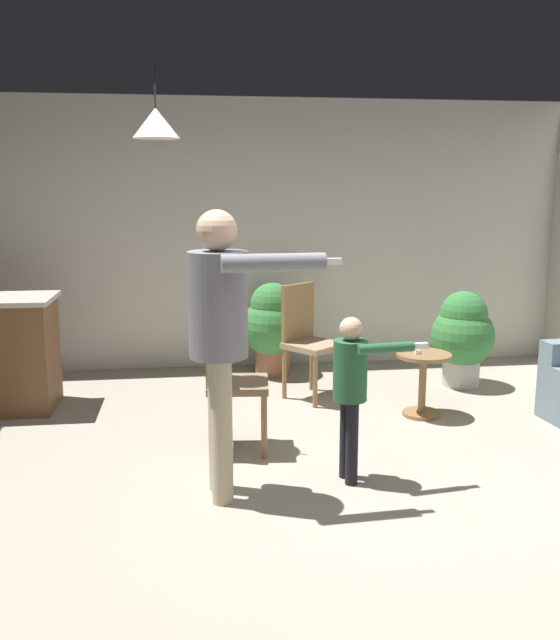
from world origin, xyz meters
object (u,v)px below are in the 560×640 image
dining_chair_by_counter (227,375)px  potted_plant_by_wall (463,334)px  spare_remote_on_table (417,351)px  side_table_by_couch (423,377)px  person_child (352,381)px  person_adult (221,323)px  dining_chair_near_wall (307,337)px  potted_plant_corner (273,324)px

dining_chair_by_counter → potted_plant_by_wall: dining_chair_by_counter is taller
potted_plant_by_wall → spare_remote_on_table: (-0.70, -0.76, 0.05)m
side_table_by_couch → potted_plant_by_wall: potted_plant_by_wall is taller
person_child → potted_plant_by_wall: bearing=134.8°
person_adult → potted_plant_by_wall: bearing=128.1°
dining_chair_near_wall → person_adult: bearing=28.0°
person_child → potted_plant_by_wall: (1.52, 1.94, -0.16)m
person_adult → spare_remote_on_table: size_ratio=13.13×
person_adult → potted_plant_corner: person_adult is taller
person_adult → dining_chair_near_wall: (0.83, 1.89, -0.51)m
potted_plant_corner → potted_plant_by_wall: size_ratio=1.02×
person_child → side_table_by_couch: bearing=135.9°
potted_plant_corner → side_table_by_couch: bearing=-53.3°
person_adult → dining_chair_near_wall: size_ratio=1.71×
spare_remote_on_table → potted_plant_by_wall: bearing=47.5°
person_child → potted_plant_by_wall: size_ratio=1.18×
dining_chair_by_counter → dining_chair_near_wall: bearing=151.7°
person_child → dining_chair_by_counter: bearing=-137.5°
person_child → dining_chair_near_wall: bearing=172.0°
spare_remote_on_table → dining_chair_near_wall: bearing=142.8°
dining_chair_by_counter → potted_plant_corner: 2.01m
side_table_by_couch → dining_chair_near_wall: bearing=143.3°
potted_plant_by_wall → potted_plant_corner: bearing=159.8°
dining_chair_near_wall → potted_plant_by_wall: size_ratio=1.12×
side_table_by_couch → person_child: 1.48m
person_child → dining_chair_near_wall: person_child is taller
person_child → dining_chair_by_counter: 0.97m
side_table_by_couch → person_child: size_ratio=0.49×
side_table_by_couch → dining_chair_near_wall: 1.07m
person_adult → potted_plant_corner: (0.62, 2.67, -0.55)m
person_adult → potted_plant_by_wall: (2.32, 2.05, -0.57)m
person_child → spare_remote_on_table: bearing=137.9°
side_table_by_couch → potted_plant_by_wall: (0.65, 0.79, 0.17)m
spare_remote_on_table → potted_plant_corner: bearing=126.0°
person_child → potted_plant_corner: person_child is taller
potted_plant_corner → spare_remote_on_table: 1.71m
person_adult → dining_chair_near_wall: bearing=152.9°
side_table_by_couch → potted_plant_corner: 1.77m
potted_plant_by_wall → person_child: bearing=-128.1°
potted_plant_by_wall → spare_remote_on_table: size_ratio=6.88×
dining_chair_by_counter → potted_plant_corner: dining_chair_by_counter is taller
person_adult → potted_plant_corner: size_ratio=1.86×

